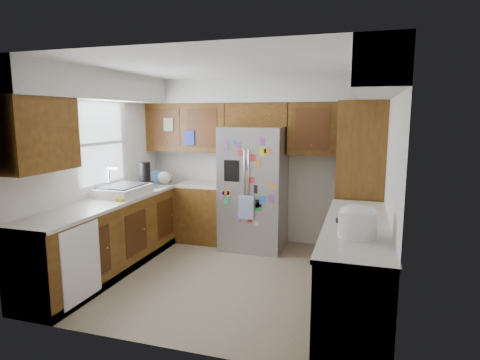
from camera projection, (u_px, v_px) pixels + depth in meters
name	position (u px, v px, depth m)	size (l,w,h in m)	color
floor	(228.00, 277.00, 4.93)	(3.60, 3.60, 0.00)	gray
room_shell	(229.00, 127.00, 5.01)	(3.64, 3.24, 2.52)	white
left_counter_run	(131.00, 233.00, 5.28)	(1.36, 3.20, 0.92)	#452B0D
right_counter_run	(355.00, 273.00, 3.98)	(0.63, 2.25, 0.92)	#452B0D
pantry	(360.00, 182.00, 5.41)	(0.60, 0.90, 2.15)	#452B0D
fridge	(254.00, 188.00, 5.92)	(0.90, 0.79, 1.80)	#97989C
bridge_cabinet	(258.00, 115.00, 5.96)	(0.96, 0.34, 0.35)	#452B0D
fridge_top_items	(252.00, 94.00, 5.92)	(0.50, 0.36, 0.28)	#1B37BD
sink_assembly	(123.00, 190.00, 5.30)	(0.52, 0.74, 0.37)	white
left_counter_clutter	(153.00, 177.00, 5.98)	(0.37, 0.85, 0.38)	black
rice_cooker	(357.00, 220.00, 3.46)	(0.34, 0.33, 0.29)	white
paper_towel	(358.00, 222.00, 3.48)	(0.12, 0.12, 0.26)	white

